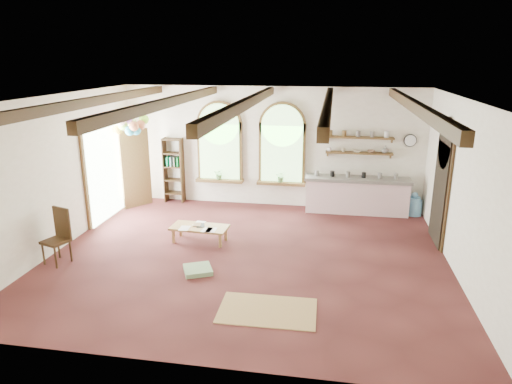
% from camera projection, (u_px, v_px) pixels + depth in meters
% --- Properties ---
extents(floor, '(8.00, 8.00, 0.00)m').
position_uv_depth(floor, '(247.00, 256.00, 9.34)').
color(floor, '#582524').
rests_on(floor, ground).
extents(ceiling_beams, '(6.20, 6.80, 0.18)m').
position_uv_depth(ceiling_beams, '(246.00, 103.00, 8.46)').
color(ceiling_beams, '#382611').
rests_on(ceiling_beams, ceiling).
extents(window_left, '(1.30, 0.28, 2.20)m').
position_uv_depth(window_left, '(220.00, 145.00, 12.34)').
color(window_left, brown).
rests_on(window_left, floor).
extents(window_right, '(1.30, 0.28, 2.20)m').
position_uv_depth(window_right, '(282.00, 147.00, 12.07)').
color(window_right, brown).
rests_on(window_right, floor).
extents(left_doorway, '(0.10, 1.90, 2.50)m').
position_uv_depth(left_doorway, '(105.00, 173.00, 11.35)').
color(left_doorway, brown).
rests_on(left_doorway, floor).
extents(right_doorway, '(0.10, 1.30, 2.40)m').
position_uv_depth(right_doorway, '(440.00, 194.00, 9.82)').
color(right_doorway, black).
rests_on(right_doorway, floor).
extents(kitchen_counter, '(2.68, 0.62, 0.94)m').
position_uv_depth(kitchen_counter, '(357.00, 195.00, 11.87)').
color(kitchen_counter, silver).
rests_on(kitchen_counter, floor).
extents(wall_shelf_lower, '(1.70, 0.24, 0.04)m').
position_uv_depth(wall_shelf_lower, '(359.00, 153.00, 11.73)').
color(wall_shelf_lower, brown).
rests_on(wall_shelf_lower, wall_back).
extents(wall_shelf_upper, '(1.70, 0.24, 0.04)m').
position_uv_depth(wall_shelf_upper, '(360.00, 138.00, 11.62)').
color(wall_shelf_upper, brown).
rests_on(wall_shelf_upper, wall_back).
extents(wall_clock, '(0.32, 0.04, 0.32)m').
position_uv_depth(wall_clock, '(410.00, 140.00, 11.50)').
color(wall_clock, black).
rests_on(wall_clock, wall_back).
extents(bookshelf, '(0.53, 0.32, 1.80)m').
position_uv_depth(bookshelf, '(174.00, 170.00, 12.66)').
color(bookshelf, '#382611').
rests_on(bookshelf, floor).
extents(coffee_table, '(1.28, 0.66, 0.36)m').
position_uv_depth(coffee_table, '(200.00, 228.00, 10.01)').
color(coffee_table, '#A47B4B').
rests_on(coffee_table, floor).
extents(side_chair, '(0.56, 0.56, 1.10)m').
position_uv_depth(side_chair, '(58.00, 247.00, 8.99)').
color(side_chair, '#382611').
rests_on(side_chair, floor).
extents(floor_mat, '(1.58, 0.99, 0.02)m').
position_uv_depth(floor_mat, '(267.00, 310.00, 7.34)').
color(floor_mat, tan).
rests_on(floor_mat, floor).
extents(floor_cushion, '(0.67, 0.67, 0.09)m').
position_uv_depth(floor_cushion, '(198.00, 270.00, 8.66)').
color(floor_cushion, gray).
rests_on(floor_cushion, floor).
extents(water_jug_a, '(0.32, 0.32, 0.62)m').
position_uv_depth(water_jug_a, '(414.00, 205.00, 11.69)').
color(water_jug_a, '#5C9DC6').
rests_on(water_jug_a, floor).
extents(water_jug_b, '(0.27, 0.27, 0.53)m').
position_uv_depth(water_jug_b, '(416.00, 207.00, 11.69)').
color(water_jug_b, '#5C9DC6').
rests_on(water_jug_b, floor).
extents(balloon_cluster, '(0.88, 0.91, 1.15)m').
position_uv_depth(balloon_cluster, '(130.00, 123.00, 11.40)').
color(balloon_cluster, silver).
rests_on(balloon_cluster, floor).
extents(table_book, '(0.19, 0.26, 0.02)m').
position_uv_depth(table_book, '(193.00, 225.00, 10.08)').
color(table_book, olive).
rests_on(table_book, coffee_table).
extents(tablet, '(0.25, 0.30, 0.01)m').
position_uv_depth(tablet, '(200.00, 225.00, 10.04)').
color(tablet, black).
rests_on(tablet, coffee_table).
extents(potted_plant_left, '(0.27, 0.23, 0.30)m').
position_uv_depth(potted_plant_left, '(219.00, 174.00, 12.46)').
color(potted_plant_left, '#598C4C').
rests_on(potted_plant_left, window_left).
extents(potted_plant_right, '(0.27, 0.23, 0.30)m').
position_uv_depth(potted_plant_right, '(281.00, 177.00, 12.19)').
color(potted_plant_right, '#598C4C').
rests_on(potted_plant_right, window_right).
extents(shelf_cup_a, '(0.12, 0.10, 0.10)m').
position_uv_depth(shelf_cup_a, '(330.00, 149.00, 11.83)').
color(shelf_cup_a, white).
rests_on(shelf_cup_a, wall_shelf_lower).
extents(shelf_cup_b, '(0.10, 0.10, 0.09)m').
position_uv_depth(shelf_cup_b, '(343.00, 150.00, 11.77)').
color(shelf_cup_b, beige).
rests_on(shelf_cup_b, wall_shelf_lower).
extents(shelf_bowl_a, '(0.22, 0.22, 0.05)m').
position_uv_depth(shelf_bowl_a, '(357.00, 151.00, 11.72)').
color(shelf_bowl_a, beige).
rests_on(shelf_bowl_a, wall_shelf_lower).
extents(shelf_bowl_b, '(0.20, 0.20, 0.06)m').
position_uv_depth(shelf_bowl_b, '(371.00, 151.00, 11.67)').
color(shelf_bowl_b, '#8C664C').
rests_on(shelf_bowl_b, wall_shelf_lower).
extents(shelf_vase, '(0.18, 0.18, 0.19)m').
position_uv_depth(shelf_vase, '(385.00, 149.00, 11.59)').
color(shelf_vase, slate).
rests_on(shelf_vase, wall_shelf_lower).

